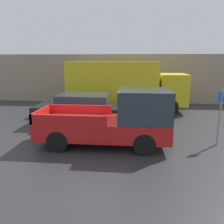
{
  "coord_description": "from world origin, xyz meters",
  "views": [
    {
      "loc": [
        1.84,
        -8.56,
        3.35
      ],
      "look_at": [
        0.96,
        0.75,
        1.13
      ],
      "focal_mm": 35.0,
      "sensor_mm": 36.0,
      "label": 1
    }
  ],
  "objects_px": {
    "pickup_truck": "(116,120)",
    "parking_sign": "(220,114)",
    "car": "(82,109)",
    "delivery_truck": "(123,84)"
  },
  "relations": [
    {
      "from": "pickup_truck",
      "to": "parking_sign",
      "type": "relative_size",
      "value": 2.27
    },
    {
      "from": "pickup_truck",
      "to": "car",
      "type": "relative_size",
      "value": 1.09
    },
    {
      "from": "car",
      "to": "parking_sign",
      "type": "height_order",
      "value": "parking_sign"
    },
    {
      "from": "car",
      "to": "delivery_truck",
      "type": "xyz_separation_m",
      "value": [
        1.97,
        3.7,
        0.94
      ]
    },
    {
      "from": "pickup_truck",
      "to": "car",
      "type": "bearing_deg",
      "value": 127.06
    },
    {
      "from": "car",
      "to": "delivery_truck",
      "type": "distance_m",
      "value": 4.29
    },
    {
      "from": "pickup_truck",
      "to": "car",
      "type": "xyz_separation_m",
      "value": [
        -2.02,
        2.68,
        -0.19
      ]
    },
    {
      "from": "parking_sign",
      "to": "pickup_truck",
      "type": "bearing_deg",
      "value": -174.53
    },
    {
      "from": "delivery_truck",
      "to": "parking_sign",
      "type": "bearing_deg",
      "value": -55.5
    },
    {
      "from": "car",
      "to": "delivery_truck",
      "type": "relative_size",
      "value": 0.61
    }
  ]
}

